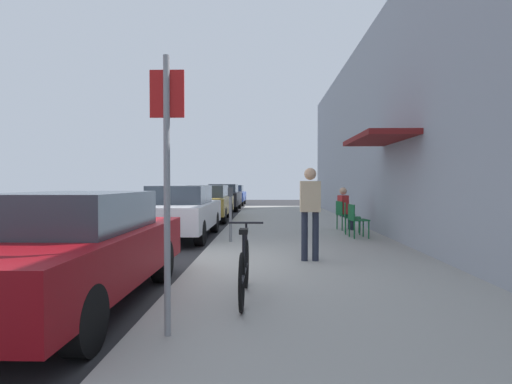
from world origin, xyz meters
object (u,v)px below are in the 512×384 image
(parking_meter, at_px, (230,210))
(street_sign, at_px, (167,173))
(parked_car_0, at_px, (71,248))
(cafe_chair_1, at_px, (350,216))
(parked_car_3, at_px, (224,197))
(seated_patron_2, at_px, (345,207))
(parked_car_4, at_px, (232,195))
(parked_car_2, at_px, (208,202))
(cafe_chair_2, at_px, (343,213))
(pedestrian_standing, at_px, (310,206))
(bicycle_0, at_px, (244,270))
(cafe_chair_0, at_px, (356,218))
(parked_car_1, at_px, (180,211))

(parking_meter, xyz_separation_m, street_sign, (-0.05, -6.06, 0.75))
(parked_car_0, distance_m, cafe_chair_1, 7.99)
(parking_meter, distance_m, cafe_chair_1, 3.57)
(parked_car_3, distance_m, seated_patron_2, 11.61)
(parked_car_3, relative_size, parked_car_4, 1.00)
(parked_car_0, distance_m, parked_car_2, 11.68)
(street_sign, bearing_deg, parked_car_3, 94.47)
(parked_car_2, relative_size, seated_patron_2, 3.41)
(street_sign, relative_size, cafe_chair_2, 2.99)
(parked_car_0, bearing_deg, seated_patron_2, 57.07)
(parked_car_2, relative_size, pedestrian_standing, 2.59)
(parked_car_4, xyz_separation_m, cafe_chair_1, (4.75, -17.02, -0.10))
(street_sign, relative_size, bicycle_0, 1.52)
(parked_car_2, bearing_deg, cafe_chair_0, -51.99)
(parked_car_2, height_order, cafe_chair_0, parked_car_2)
(parked_car_4, distance_m, parking_meter, 18.66)
(parked_car_0, bearing_deg, parked_car_3, 90.00)
(parked_car_2, xyz_separation_m, bicycle_0, (2.15, -11.67, -0.27))
(parked_car_0, height_order, cafe_chair_2, parked_car_0)
(parked_car_1, relative_size, parked_car_2, 1.00)
(parking_meter, xyz_separation_m, bicycle_0, (0.60, -4.84, -0.41))
(cafe_chair_1, bearing_deg, parked_car_4, 105.58)
(parked_car_1, distance_m, cafe_chair_2, 4.87)
(street_sign, relative_size, pedestrian_standing, 1.53)
(parked_car_1, distance_m, parked_car_2, 5.34)
(pedestrian_standing, bearing_deg, cafe_chair_1, 68.94)
(parked_car_1, relative_size, cafe_chair_1, 5.06)
(pedestrian_standing, bearing_deg, cafe_chair_0, 64.14)
(cafe_chair_2, bearing_deg, cafe_chair_0, -90.05)
(parking_meter, height_order, bicycle_0, parking_meter)
(parked_car_4, bearing_deg, street_sign, -86.52)
(cafe_chair_0, bearing_deg, cafe_chair_1, 89.97)
(bicycle_0, distance_m, cafe_chair_2, 7.84)
(parked_car_2, distance_m, seated_patron_2, 6.43)
(parked_car_0, relative_size, parked_car_1, 1.00)
(street_sign, height_order, bicycle_0, street_sign)
(parked_car_2, bearing_deg, cafe_chair_1, -47.92)
(cafe_chair_0, bearing_deg, cafe_chair_2, 89.95)
(cafe_chair_0, bearing_deg, seated_patron_2, 88.10)
(parked_car_0, height_order, parking_meter, parking_meter)
(parked_car_3, height_order, parking_meter, parked_car_3)
(cafe_chair_0, xyz_separation_m, cafe_chair_2, (0.00, 1.79, 0.00))
(seated_patron_2, bearing_deg, parked_car_4, 106.69)
(parked_car_2, bearing_deg, street_sign, -83.36)
(parking_meter, xyz_separation_m, cafe_chair_2, (3.20, 2.55, -0.26))
(parked_car_1, relative_size, cafe_chair_2, 5.06)
(bicycle_0, bearing_deg, street_sign, -118.03)
(cafe_chair_0, relative_size, seated_patron_2, 0.67)
(pedestrian_standing, bearing_deg, parked_car_3, 101.72)
(bicycle_0, distance_m, pedestrian_standing, 2.75)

